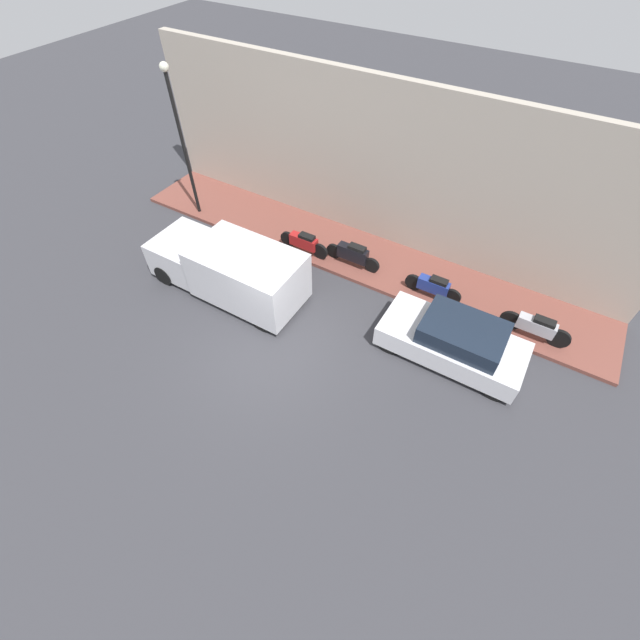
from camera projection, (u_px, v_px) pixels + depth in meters
ground_plane at (271, 352)px, 12.29m from camera, size 60.00×60.00×0.00m
sidewalk at (353, 253)px, 15.12m from camera, size 2.51×17.33×0.13m
building_facade at (378, 166)px, 13.93m from camera, size 0.30×17.33×5.46m
parked_car at (454, 341)px, 11.74m from camera, size 1.74×3.94×1.35m
delivery_van at (228, 268)px, 13.31m from camera, size 1.98×5.12×1.82m
motorcycle_black at (353, 254)px, 14.31m from camera, size 0.30×1.98×0.82m
motorcycle_blue at (434, 286)px, 13.32m from camera, size 0.30×1.83×0.76m
motorcycle_red at (304, 242)px, 14.77m from camera, size 0.30×1.89×0.76m
scooter_silver at (536, 327)px, 12.18m from camera, size 0.30×1.97×0.79m
streetlamp at (180, 130)px, 14.36m from camera, size 0.29×0.29×5.25m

